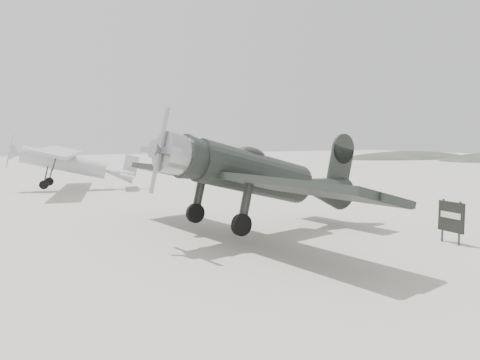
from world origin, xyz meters
The scene contains 5 objects.
ground centered at (0.00, 0.00, 0.00)m, with size 160.00×160.00×0.00m, color #A6A393.
hill_northeast centered at (50.00, 40.00, 0.00)m, with size 32.00×16.00×5.20m, color #2E3C2B.
lowwing_monoplane centered at (-3.23, -0.91, 2.12)m, with size 8.92×12.45×4.00m.
highwing_monoplane centered at (-6.97, 17.18, 2.00)m, with size 8.09×11.30×3.20m.
sign_board centered at (1.54, -5.02, 0.86)m, with size 0.13×1.00×1.44m.
Camera 1 is at (-11.77, -15.00, 3.49)m, focal length 35.00 mm.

